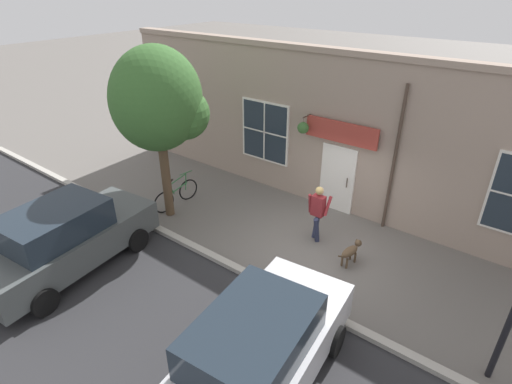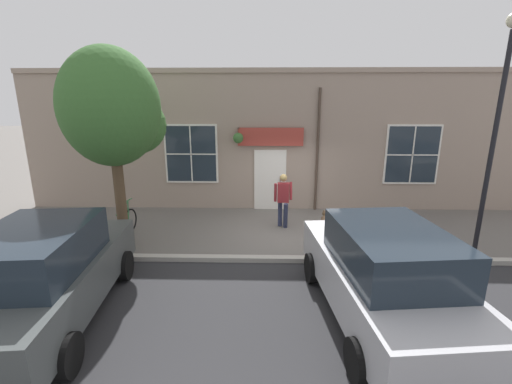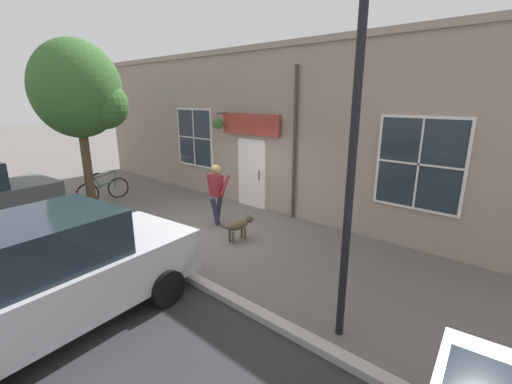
{
  "view_description": "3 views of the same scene",
  "coord_description": "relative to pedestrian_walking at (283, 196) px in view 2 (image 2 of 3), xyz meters",
  "views": [
    {
      "loc": [
        7.9,
        4.08,
        6.4
      ],
      "look_at": [
        0.11,
        -1.84,
        1.13
      ],
      "focal_mm": 28.0,
      "sensor_mm": 36.0,
      "label": 1
    },
    {
      "loc": [
        9.46,
        -0.69,
        3.68
      ],
      "look_at": [
        -0.15,
        -0.93,
        1.14
      ],
      "focal_mm": 24.0,
      "sensor_mm": 36.0,
      "label": 2
    },
    {
      "loc": [
        5.5,
        6.44,
        3.31
      ],
      "look_at": [
        -0.62,
        1.04,
        1.06
      ],
      "focal_mm": 24.0,
      "sensor_mm": 36.0,
      "label": 3
    }
  ],
  "objects": [
    {
      "name": "ground_plane",
      "position": [
        0.36,
        0.13,
        -0.98
      ],
      "size": [
        90.0,
        90.0,
        0.0
      ],
      "primitive_type": "plane",
      "color": "#66605B"
    },
    {
      "name": "storefront_facade",
      "position": [
        -1.98,
        0.13,
        1.4
      ],
      "size": [
        0.95,
        18.0,
        4.75
      ],
      "color": "gray",
      "rests_on": "ground_plane"
    },
    {
      "name": "pedestrian_walking",
      "position": [
        0.0,
        0.0,
        0.0
      ],
      "size": [
        0.55,
        0.55,
        1.64
      ],
      "color": "#282D47",
      "rests_on": "ground_plane"
    },
    {
      "name": "dog_on_leash",
      "position": [
        0.39,
        1.21,
        -0.6
      ],
      "size": [
        0.99,
        0.33,
        0.58
      ],
      "color": "brown",
      "rests_on": "ground_plane"
    },
    {
      "name": "street_tree_by_curb",
      "position": [
        1.43,
        -4.17,
        2.49
      ],
      "size": [
        2.56,
        2.3,
        4.96
      ],
      "color": "brown",
      "rests_on": "ground_plane"
    },
    {
      "name": "leaning_bicycle",
      "position": [
        1.01,
        -4.46,
        -0.6
      ],
      "size": [
        1.74,
        0.16,
        1.0
      ],
      "color": "black",
      "rests_on": "ground_plane"
    },
    {
      "name": "parked_car_nearest_curb",
      "position": [
        4.75,
        -4.24,
        -0.1
      ],
      "size": [
        4.45,
        2.26,
        1.75
      ],
      "color": "#474C4C",
      "rests_on": "ground_plane"
    },
    {
      "name": "parked_car_mid_block",
      "position": [
        4.58,
        1.45,
        -0.1
      ],
      "size": [
        4.45,
        2.26,
        1.75
      ],
      "color": "#B7B7BC",
      "rests_on": "ground_plane"
    },
    {
      "name": "street_lamp",
      "position": [
        1.86,
        4.66,
        2.55
      ],
      "size": [
        0.32,
        0.32,
        5.5
      ],
      "color": "black",
      "rests_on": "ground_plane"
    }
  ]
}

